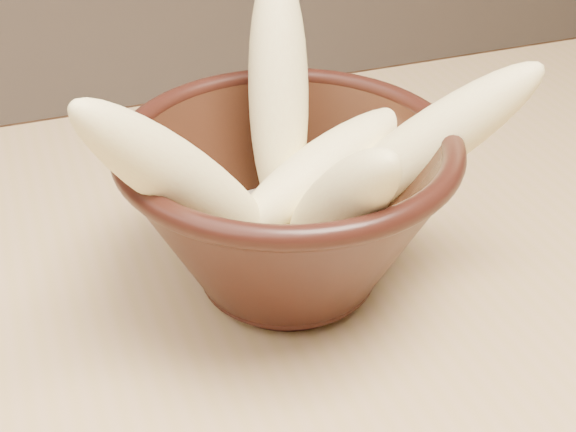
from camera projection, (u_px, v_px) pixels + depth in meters
name	position (u px, v px, depth m)	size (l,w,h in m)	color
bowl	(288.00, 203.00, 0.43)	(0.18, 0.18, 0.10)	black
milk_puddle	(288.00, 240.00, 0.44)	(0.10, 0.10, 0.01)	beige
banana_upright	(278.00, 91.00, 0.44)	(0.03, 0.03, 0.14)	#EBCF8B
banana_left	(185.00, 182.00, 0.38)	(0.03, 0.03, 0.15)	#EBCF8B
banana_right	(422.00, 148.00, 0.43)	(0.03, 0.03, 0.15)	#EBCF8B
banana_across	(325.00, 169.00, 0.44)	(0.03, 0.03, 0.13)	#EBCF8B
banana_front	(340.00, 206.00, 0.38)	(0.03, 0.03, 0.12)	#EBCF8B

